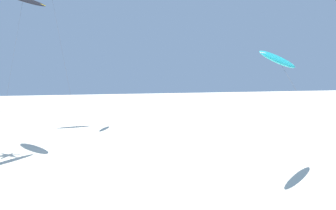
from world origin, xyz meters
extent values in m
cylinder|color=#4C4C51|center=(-9.33, 54.93, 8.87)|extent=(3.03, 3.74, 17.75)
ellipsoid|color=#19B2B7|center=(10.00, 25.68, 8.84)|extent=(6.52, 5.46, 1.61)
ellipsoid|color=white|center=(10.00, 25.68, 8.87)|extent=(6.27, 5.01, 1.03)
cylinder|color=#4C4C51|center=(11.31, 23.16, 4.38)|extent=(2.64, 5.06, 8.77)
cylinder|color=#4C4C51|center=(-3.16, 50.07, 10.15)|extent=(3.05, 5.95, 20.30)
camera|label=1|loc=(-4.86, 4.72, 7.86)|focal=38.56mm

